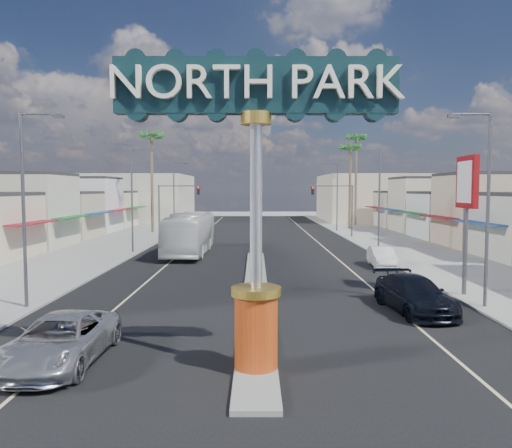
{
  "coord_description": "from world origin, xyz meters",
  "views": [
    {
      "loc": [
        -0.02,
        -12.72,
        5.53
      ],
      "look_at": [
        0.01,
        11.97,
        3.8
      ],
      "focal_mm": 35.0,
      "sensor_mm": 36.0,
      "label": 1
    }
  ],
  "objects_px": {
    "streetlight_l_mid": "(134,195)",
    "palm_right_far": "(356,143)",
    "gateway_sign": "(256,175)",
    "traffic_signal_left": "(175,200)",
    "car_parked_right": "(382,257)",
    "streetlight_r_far": "(336,193)",
    "bank_pylon_sign": "(467,190)",
    "streetlight_r_mid": "(377,195)",
    "palm_left_far": "(151,141)",
    "city_bus": "(190,233)",
    "palm_right_mid": "(350,152)",
    "traffic_signal_right": "(336,200)",
    "streetlight_l_near": "(27,199)",
    "suv_left": "(60,340)",
    "streetlight_l_far": "(175,193)",
    "streetlight_r_near": "(485,199)"
  },
  "relations": [
    {
      "from": "streetlight_l_mid",
      "to": "streetlight_r_mid",
      "type": "height_order",
      "value": "same"
    },
    {
      "from": "streetlight_l_far",
      "to": "palm_right_mid",
      "type": "xyz_separation_m",
      "value": [
        23.43,
        4.0,
        5.54
      ]
    },
    {
      "from": "traffic_signal_left",
      "to": "city_bus",
      "type": "relative_size",
      "value": 0.48
    },
    {
      "from": "streetlight_r_mid",
      "to": "streetlight_r_far",
      "type": "distance_m",
      "value": 22.0
    },
    {
      "from": "streetlight_l_near",
      "to": "bank_pylon_sign",
      "type": "xyz_separation_m",
      "value": [
        21.18,
        2.67,
        0.42
      ]
    },
    {
      "from": "gateway_sign",
      "to": "traffic_signal_right",
      "type": "relative_size",
      "value": 1.53
    },
    {
      "from": "gateway_sign",
      "to": "car_parked_right",
      "type": "xyz_separation_m",
      "value": [
        9.0,
        20.59,
        -5.23
      ]
    },
    {
      "from": "palm_left_far",
      "to": "bank_pylon_sign",
      "type": "relative_size",
      "value": 1.84
    },
    {
      "from": "palm_right_far",
      "to": "car_parked_right",
      "type": "distance_m",
      "value": 41.56
    },
    {
      "from": "palm_right_far",
      "to": "bank_pylon_sign",
      "type": "distance_m",
      "value": 49.99
    },
    {
      "from": "car_parked_right",
      "to": "palm_right_far",
      "type": "bearing_deg",
      "value": 84.34
    },
    {
      "from": "palm_right_far",
      "to": "streetlight_r_far",
      "type": "bearing_deg",
      "value": -114.55
    },
    {
      "from": "suv_left",
      "to": "bank_pylon_sign",
      "type": "distance_m",
      "value": 20.2
    },
    {
      "from": "traffic_signal_right",
      "to": "streetlight_r_near",
      "type": "height_order",
      "value": "streetlight_r_near"
    },
    {
      "from": "streetlight_l_far",
      "to": "streetlight_r_far",
      "type": "xyz_separation_m",
      "value": [
        20.87,
        0.0,
        0.0
      ]
    },
    {
      "from": "gateway_sign",
      "to": "bank_pylon_sign",
      "type": "height_order",
      "value": "gateway_sign"
    },
    {
      "from": "streetlight_l_near",
      "to": "streetlight_l_mid",
      "type": "height_order",
      "value": "same"
    },
    {
      "from": "gateway_sign",
      "to": "palm_left_far",
      "type": "bearing_deg",
      "value": 105.15
    },
    {
      "from": "streetlight_r_far",
      "to": "bank_pylon_sign",
      "type": "distance_m",
      "value": 39.33
    },
    {
      "from": "palm_left_far",
      "to": "traffic_signal_right",
      "type": "bearing_deg",
      "value": -15.15
    },
    {
      "from": "streetlight_l_far",
      "to": "car_parked_right",
      "type": "relative_size",
      "value": 2.12
    },
    {
      "from": "streetlight_r_near",
      "to": "city_bus",
      "type": "xyz_separation_m",
      "value": [
        -16.05,
        19.81,
        -3.31
      ]
    },
    {
      "from": "palm_right_mid",
      "to": "streetlight_l_near",
      "type": "bearing_deg",
      "value": -116.99
    },
    {
      "from": "traffic_signal_left",
      "to": "palm_right_far",
      "type": "height_order",
      "value": "palm_right_far"
    },
    {
      "from": "streetlight_l_far",
      "to": "traffic_signal_left",
      "type": "bearing_deg",
      "value": -81.14
    },
    {
      "from": "traffic_signal_right",
      "to": "streetlight_r_far",
      "type": "relative_size",
      "value": 0.67
    },
    {
      "from": "streetlight_l_far",
      "to": "city_bus",
      "type": "relative_size",
      "value": 0.71
    },
    {
      "from": "bank_pylon_sign",
      "to": "streetlight_r_mid",
      "type": "bearing_deg",
      "value": 91.85
    },
    {
      "from": "palm_left_far",
      "to": "bank_pylon_sign",
      "type": "xyz_separation_m",
      "value": [
        23.74,
        -37.33,
        -6.01
      ]
    },
    {
      "from": "gateway_sign",
      "to": "palm_right_far",
      "type": "height_order",
      "value": "palm_right_far"
    },
    {
      "from": "city_bus",
      "to": "bank_pylon_sign",
      "type": "height_order",
      "value": "bank_pylon_sign"
    },
    {
      "from": "traffic_signal_right",
      "to": "suv_left",
      "type": "relative_size",
      "value": 1.09
    },
    {
      "from": "streetlight_r_mid",
      "to": "palm_left_far",
      "type": "bearing_deg",
      "value": 139.52
    },
    {
      "from": "city_bus",
      "to": "palm_right_mid",
      "type": "bearing_deg",
      "value": 55.28
    },
    {
      "from": "palm_right_mid",
      "to": "suv_left",
      "type": "height_order",
      "value": "palm_right_mid"
    },
    {
      "from": "streetlight_l_near",
      "to": "city_bus",
      "type": "height_order",
      "value": "streetlight_l_near"
    },
    {
      "from": "streetlight_l_mid",
      "to": "palm_right_far",
      "type": "bearing_deg",
      "value": 51.52
    },
    {
      "from": "streetlight_l_far",
      "to": "traffic_signal_right",
      "type": "bearing_deg",
      "value": -22.2
    },
    {
      "from": "suv_left",
      "to": "traffic_signal_right",
      "type": "bearing_deg",
      "value": 70.92
    },
    {
      "from": "streetlight_r_near",
      "to": "bank_pylon_sign",
      "type": "bearing_deg",
      "value": 83.34
    },
    {
      "from": "streetlight_r_far",
      "to": "streetlight_l_near",
      "type": "bearing_deg",
      "value": -116.42
    },
    {
      "from": "streetlight_l_near",
      "to": "car_parked_right",
      "type": "distance_m",
      "value": 23.55
    },
    {
      "from": "streetlight_r_near",
      "to": "city_bus",
      "type": "distance_m",
      "value": 25.71
    },
    {
      "from": "streetlight_l_mid",
      "to": "palm_right_far",
      "type": "height_order",
      "value": "palm_right_far"
    },
    {
      "from": "gateway_sign",
      "to": "car_parked_right",
      "type": "relative_size",
      "value": 2.15
    },
    {
      "from": "gateway_sign",
      "to": "palm_right_mid",
      "type": "height_order",
      "value": "palm_right_mid"
    },
    {
      "from": "gateway_sign",
      "to": "traffic_signal_left",
      "type": "height_order",
      "value": "gateway_sign"
    },
    {
      "from": "car_parked_right",
      "to": "city_bus",
      "type": "xyz_separation_m",
      "value": [
        -14.62,
        7.24,
        1.05
      ]
    },
    {
      "from": "streetlight_r_mid",
      "to": "palm_left_far",
      "type": "relative_size",
      "value": 0.69
    },
    {
      "from": "traffic_signal_left",
      "to": "suv_left",
      "type": "xyz_separation_m",
      "value": [
        2.99,
        -41.26,
        -3.51
      ]
    }
  ]
}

